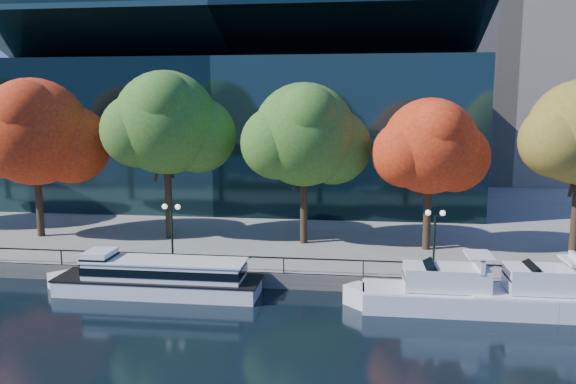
# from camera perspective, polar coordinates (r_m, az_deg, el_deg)

# --- Properties ---
(ground) EXTENTS (160.00, 160.00, 0.00)m
(ground) POSITION_cam_1_polar(r_m,az_deg,el_deg) (34.33, -9.63, -10.93)
(ground) COLOR black
(ground) RESTS_ON ground
(promenade) EXTENTS (90.00, 67.08, 1.00)m
(promenade) POSITION_cam_1_polar(r_m,az_deg,el_deg) (68.82, -0.88, -0.41)
(promenade) COLOR slate
(promenade) RESTS_ON ground
(railing) EXTENTS (88.20, 0.08, 0.99)m
(railing) POSITION_cam_1_polar(r_m,az_deg,el_deg) (36.72, -8.24, -6.41)
(railing) COLOR black
(railing) RESTS_ON promenade
(convention_building) EXTENTS (50.00, 24.57, 21.43)m
(convention_building) POSITION_cam_1_polar(r_m,az_deg,el_deg) (64.20, -5.03, 6.08)
(convention_building) COLOR black
(convention_building) RESTS_ON ground
(tour_boat) EXTENTS (13.80, 3.08, 2.62)m
(tour_boat) POSITION_cam_1_polar(r_m,az_deg,el_deg) (35.85, -13.54, -8.32)
(tour_boat) COLOR silver
(tour_boat) RESTS_ON ground
(cruiser_near) EXTENTS (11.46, 2.95, 3.32)m
(cruiser_near) POSITION_cam_1_polar(r_m,az_deg,el_deg) (33.48, 15.77, -9.79)
(cruiser_near) COLOR silver
(cruiser_near) RESTS_ON ground
(cruiser_far) EXTENTS (10.49, 2.91, 3.43)m
(cruiser_far) POSITION_cam_1_polar(r_m,az_deg,el_deg) (34.67, 24.68, -9.53)
(cruiser_far) COLOR silver
(cruiser_far) RESTS_ON ground
(tree_1) EXTENTS (10.58, 8.68, 12.67)m
(tree_1) POSITION_cam_1_polar(r_m,az_deg,el_deg) (48.78, -24.21, 5.37)
(tree_1) COLOR black
(tree_1) RESTS_ON promenade
(tree_2) EXTENTS (10.07, 8.26, 13.21)m
(tree_2) POSITION_cam_1_polar(r_m,az_deg,el_deg) (44.82, -12.11, 6.67)
(tree_2) COLOR black
(tree_2) RESTS_ON promenade
(tree_3) EXTENTS (9.73, 7.98, 12.23)m
(tree_3) POSITION_cam_1_polar(r_m,az_deg,el_deg) (42.26, 1.86, 5.61)
(tree_3) COLOR black
(tree_3) RESTS_ON promenade
(tree_4) EXTENTS (8.63, 7.08, 11.07)m
(tree_4) POSITION_cam_1_polar(r_m,az_deg,el_deg) (41.66, 14.41, 4.32)
(tree_4) COLOR black
(tree_4) RESTS_ON promenade
(lamp_1) EXTENTS (1.26, 0.36, 4.03)m
(lamp_1) POSITION_cam_1_polar(r_m,az_deg,el_deg) (38.21, -11.74, -2.76)
(lamp_1) COLOR black
(lamp_1) RESTS_ON promenade
(lamp_2) EXTENTS (1.26, 0.36, 4.03)m
(lamp_2) POSITION_cam_1_polar(r_m,az_deg,el_deg) (36.49, 14.69, -3.41)
(lamp_2) COLOR black
(lamp_2) RESTS_ON promenade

